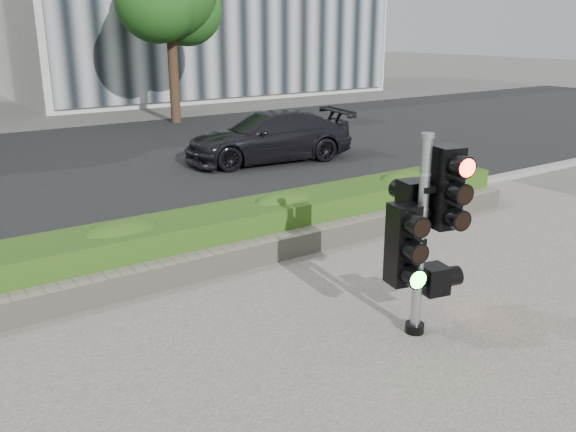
# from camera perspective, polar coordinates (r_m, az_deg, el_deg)

# --- Properties ---
(ground) EXTENTS (120.00, 120.00, 0.00)m
(ground) POSITION_cam_1_polar(r_m,az_deg,el_deg) (7.35, 1.11, -10.09)
(ground) COLOR #51514C
(ground) RESTS_ON ground
(road) EXTENTS (60.00, 13.00, 0.02)m
(road) POSITION_cam_1_polar(r_m,az_deg,el_deg) (16.12, -20.11, 4.16)
(road) COLOR black
(road) RESTS_ON ground
(curb) EXTENTS (60.00, 0.25, 0.12)m
(curb) POSITION_cam_1_polar(r_m,az_deg,el_deg) (9.84, -9.63, -2.68)
(curb) COLOR gray
(curb) RESTS_ON ground
(stone_wall) EXTENTS (12.00, 0.32, 0.34)m
(stone_wall) POSITION_cam_1_polar(r_m,az_deg,el_deg) (8.74, -6.16, -4.14)
(stone_wall) COLOR gray
(stone_wall) RESTS_ON sidewalk
(hedge) EXTENTS (12.00, 1.00, 0.68)m
(hedge) POSITION_cam_1_polar(r_m,az_deg,el_deg) (9.23, -8.13, -1.93)
(hedge) COLOR #538428
(hedge) RESTS_ON sidewalk
(traffic_signal) EXTENTS (0.83, 0.66, 2.30)m
(traffic_signal) POSITION_cam_1_polar(r_m,az_deg,el_deg) (6.82, 12.44, -0.90)
(traffic_signal) COLOR black
(traffic_signal) RESTS_ON sidewalk
(car_dark) EXTENTS (4.62, 2.43, 1.28)m
(car_dark) POSITION_cam_1_polar(r_m,az_deg,el_deg) (15.94, -1.82, 7.45)
(car_dark) COLOR black
(car_dark) RESTS_ON road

